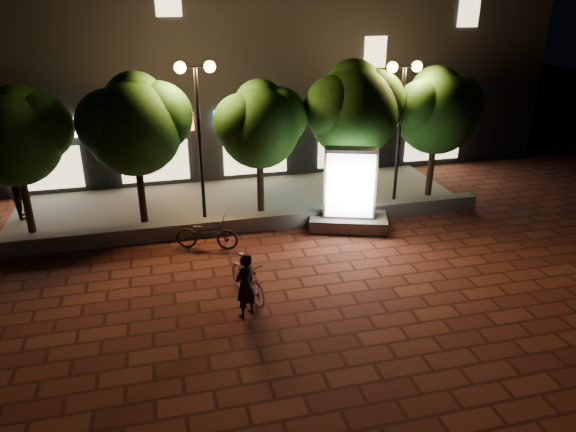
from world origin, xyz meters
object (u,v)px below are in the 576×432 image
object	(u,v)px
tree_far_right	(438,108)
rider	(245,285)
street_lamp_left	(197,102)
scooter_pink	(247,278)
street_lamp_right	(402,96)
ad_kiosk	(349,197)
pedestrian	(21,196)
tree_mid	(260,122)
tree_right	(354,107)
tree_left	(135,122)
tree_far_left	(15,133)
scooter_parked	(207,233)

from	to	relation	value
tree_far_right	rider	size ratio (longest dim) A/B	2.92
street_lamp_left	scooter_pink	bearing A→B (deg)	-84.12
street_lamp_right	rider	world-z (taller)	street_lamp_right
ad_kiosk	pedestrian	distance (m)	11.07
tree_mid	ad_kiosk	distance (m)	3.87
street_lamp_left	pedestrian	bearing A→B (deg)	164.77
tree_right	street_lamp_left	world-z (taller)	street_lamp_left
tree_left	rider	distance (m)	7.26
street_lamp_left	scooter_pink	distance (m)	6.36
ad_kiosk	rider	xyz separation A→B (m)	(-4.16, -4.28, -0.28)
tree_left	street_lamp_right	distance (m)	8.96
tree_far_left	pedestrian	xyz separation A→B (m)	(-0.55, 1.37, -2.45)
tree_far_left	ad_kiosk	world-z (taller)	tree_far_left
tree_mid	pedestrian	xyz separation A→B (m)	(-8.05, 1.37, -2.37)
ad_kiosk	rider	world-z (taller)	ad_kiosk
tree_left	tree_mid	xyz separation A→B (m)	(4.00, -0.00, -0.23)
tree_right	pedestrian	distance (m)	11.76
tree_right	scooter_pink	size ratio (longest dim) A/B	2.77
tree_mid	scooter_parked	size ratio (longest dim) A/B	2.37
tree_mid	tree_right	world-z (taller)	tree_right
rider	tree_mid	bearing A→B (deg)	-140.57
tree_far_left	tree_far_right	size ratio (longest dim) A/B	0.97
street_lamp_right	scooter_pink	world-z (taller)	street_lamp_right
scooter_pink	scooter_parked	distance (m)	3.14
tree_far_left	tree_far_right	xyz separation A→B (m)	(14.00, 0.00, 0.08)
tree_right	tree_left	bearing A→B (deg)	-180.00
street_lamp_right	tree_left	bearing A→B (deg)	178.32
tree_mid	street_lamp_left	distance (m)	2.22
tree_left	tree_right	distance (m)	7.30
tree_right	tree_far_right	size ratio (longest dim) A/B	1.06
tree_mid	rider	xyz separation A→B (m)	(-1.69, -6.36, -2.40)
tree_mid	scooter_pink	bearing A→B (deg)	-105.17
pedestrian	tree_far_left	bearing A→B (deg)	-176.97
street_lamp_left	scooter_parked	xyz separation A→B (m)	(-0.15, -2.23, -3.53)
street_lamp_right	tree_mid	bearing A→B (deg)	176.96
tree_far_left	ad_kiosk	distance (m)	10.42
rider	pedestrian	bearing A→B (deg)	-86.25
street_lamp_right	rider	xyz separation A→B (m)	(-6.64, -6.10, -3.08)
street_lamp_right	ad_kiosk	world-z (taller)	street_lamp_right
tree_far_left	tree_left	xyz separation A→B (m)	(3.50, 0.00, 0.15)
street_lamp_left	scooter_parked	bearing A→B (deg)	-93.90
tree_right	ad_kiosk	xyz separation A→B (m)	(-0.84, -2.09, -2.47)
tree_far_left	street_lamp_right	world-z (taller)	street_lamp_right
street_lamp_left	rider	xyz separation A→B (m)	(0.36, -6.10, -3.21)
tree_far_left	tree_left	bearing A→B (deg)	0.00
tree_left	pedestrian	xyz separation A→B (m)	(-4.05, 1.37, -2.60)
tree_right	street_lamp_right	xyz separation A→B (m)	(1.64, -0.26, 0.33)
tree_mid	ad_kiosk	size ratio (longest dim) A/B	1.62
tree_far_left	scooter_pink	size ratio (longest dim) A/B	2.53
street_lamp_left	ad_kiosk	distance (m)	5.69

